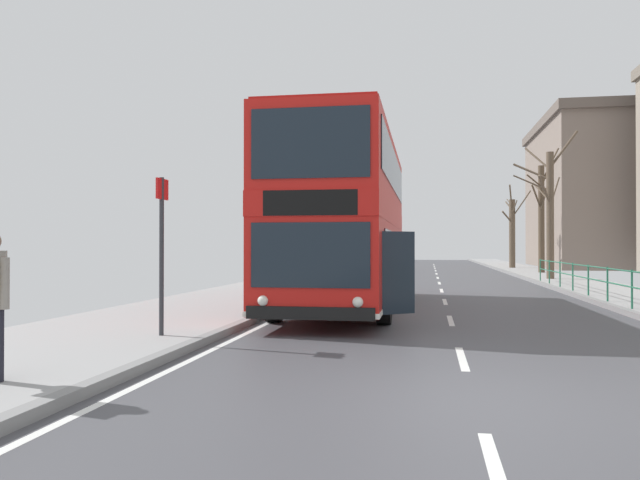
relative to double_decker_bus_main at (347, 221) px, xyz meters
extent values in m
cube|color=#45454A|center=(2.66, -9.76, -2.40)|extent=(8.40, 140.00, 0.06)
cube|color=silver|center=(2.66, -11.96, -2.37)|extent=(0.12, 2.00, 0.00)
cube|color=silver|center=(2.66, -7.16, -2.37)|extent=(0.12, 2.00, 0.00)
cube|color=silver|center=(2.66, -2.36, -2.37)|extent=(0.12, 2.00, 0.00)
cube|color=silver|center=(2.66, 2.44, -2.37)|extent=(0.12, 2.00, 0.00)
cube|color=silver|center=(2.66, 7.24, -2.37)|extent=(0.12, 2.00, 0.00)
cube|color=silver|center=(2.66, 12.04, -2.37)|extent=(0.12, 2.00, 0.00)
cube|color=silver|center=(2.66, 16.84, -2.37)|extent=(0.12, 2.00, 0.00)
cube|color=silver|center=(2.66, 21.64, -2.37)|extent=(0.12, 2.00, 0.00)
cube|color=silver|center=(2.66, 26.44, -2.37)|extent=(0.12, 2.00, 0.00)
cube|color=silver|center=(2.66, 31.24, -2.37)|extent=(0.12, 2.00, 0.00)
cube|color=silver|center=(2.66, 36.04, -2.37)|extent=(0.12, 2.00, 0.00)
cube|color=silver|center=(2.66, 40.84, -2.37)|extent=(0.12, 2.00, 0.00)
cube|color=silver|center=(-1.29, -9.76, -2.37)|extent=(0.12, 133.00, 0.00)
cube|color=gray|center=(-1.64, -9.76, -2.30)|extent=(0.20, 140.00, 0.14)
cube|color=red|center=(0.00, 0.02, -1.08)|extent=(2.58, 11.01, 1.89)
cube|color=red|center=(0.00, 0.02, 0.11)|extent=(2.59, 11.07, 0.49)
cube|color=red|center=(0.00, 0.02, 1.22)|extent=(2.58, 11.01, 1.72)
cube|color=#A91511|center=(0.00, 0.02, 2.12)|extent=(2.50, 10.68, 0.08)
cube|color=#19232D|center=(0.02, -5.50, -0.85)|extent=(2.23, 0.04, 1.21)
cube|color=black|center=(0.02, -5.50, 0.11)|extent=(1.77, 0.04, 0.47)
cube|color=#19232D|center=(0.02, -5.50, 1.22)|extent=(2.23, 0.04, 1.31)
cube|color=black|center=(0.02, -5.50, -1.92)|extent=(2.41, 0.09, 0.24)
cube|color=white|center=(0.00, 0.02, -1.96)|extent=(2.61, 11.07, 0.10)
cube|color=#19232D|center=(1.28, 0.30, -0.81)|extent=(0.06, 8.58, 0.98)
cube|color=#19232D|center=(1.28, 0.02, 1.31)|extent=(0.06, 9.90, 1.03)
cube|color=#19232D|center=(-1.28, 0.29, -0.81)|extent=(0.06, 8.58, 0.98)
cube|color=#19232D|center=(-1.28, 0.01, 1.31)|extent=(0.06, 9.90, 1.03)
sphere|color=white|center=(0.91, -5.51, -1.70)|extent=(0.20, 0.20, 0.20)
sphere|color=white|center=(-0.87, -5.52, -1.70)|extent=(0.20, 0.20, 0.20)
cube|color=#19232D|center=(1.56, -4.43, -1.21)|extent=(0.68, 0.49, 1.62)
cube|color=black|center=(1.22, -4.13, -1.21)|extent=(0.10, 0.90, 1.62)
cylinder|color=black|center=(1.23, -3.28, -1.85)|extent=(0.30, 1.04, 1.04)
cylinder|color=black|center=(-1.21, -3.29, -1.85)|extent=(0.30, 1.04, 1.04)
cylinder|color=black|center=(1.20, 3.62, -1.85)|extent=(0.30, 1.04, 1.04)
cylinder|color=black|center=(-1.23, 3.61, -1.85)|extent=(0.30, 1.04, 1.04)
cylinder|color=#236B4C|center=(7.11, -0.32, -1.75)|extent=(0.05, 0.05, 0.97)
cylinder|color=#236B4C|center=(7.11, 1.80, -1.75)|extent=(0.05, 0.05, 0.97)
cylinder|color=#236B4C|center=(7.11, 3.91, -1.75)|extent=(0.05, 0.05, 0.97)
cylinder|color=#236B4C|center=(7.11, 6.03, -1.75)|extent=(0.05, 0.05, 0.97)
cylinder|color=#236B4C|center=(7.11, 8.15, -1.75)|extent=(0.05, 0.05, 0.97)
cylinder|color=#236B4C|center=(7.11, 10.27, -1.75)|extent=(0.05, 0.05, 0.97)
cylinder|color=#236B4C|center=(7.11, 12.38, -1.75)|extent=(0.05, 0.05, 0.97)
cylinder|color=#236B4C|center=(7.11, -0.32, -1.31)|extent=(0.04, 25.41, 0.04)
cylinder|color=#236B4C|center=(7.11, -0.32, -1.70)|extent=(0.04, 25.41, 0.04)
cylinder|color=gray|center=(-2.56, -10.40, -1.11)|extent=(0.12, 0.12, 0.59)
cylinder|color=#2D2D33|center=(-2.39, -6.58, -0.86)|extent=(0.08, 0.08, 2.74)
cube|color=red|center=(-2.39, -6.56, 0.31)|extent=(0.04, 0.44, 0.36)
cylinder|color=brown|center=(8.12, 29.65, 0.22)|extent=(0.43, 0.43, 4.90)
cylinder|color=brown|center=(8.21, 29.02, 2.08)|extent=(0.26, 1.30, 0.93)
cylinder|color=brown|center=(8.01, 30.19, 2.49)|extent=(0.29, 1.12, 0.64)
cylinder|color=brown|center=(7.75, 29.33, 1.39)|extent=(0.88, 0.78, 0.88)
cylinder|color=brown|center=(8.69, 29.17, 2.28)|extent=(1.25, 1.06, 1.91)
cylinder|color=brown|center=(7.97, 29.07, 2.71)|extent=(0.43, 1.27, 1.88)
cylinder|color=brown|center=(7.97, 30.18, 2.25)|extent=(0.41, 1.13, 0.75)
cylinder|color=brown|center=(7.88, 14.22, 0.78)|extent=(0.35, 0.35, 6.02)
cylinder|color=brown|center=(7.55, 13.76, 1.96)|extent=(0.81, 1.06, 1.32)
cylinder|color=brown|center=(7.05, 14.30, 2.33)|extent=(1.69, 0.23, 0.86)
cylinder|color=brown|center=(7.42, 14.86, 3.58)|extent=(1.04, 1.38, 1.30)
cylinder|color=brown|center=(8.53, 14.33, 3.92)|extent=(1.40, 0.36, 1.82)
cylinder|color=brown|center=(7.09, 14.53, 2.90)|extent=(1.67, 0.73, 0.94)
cylinder|color=brown|center=(8.15, 14.51, 1.90)|extent=(0.62, 0.68, 1.51)
cylinder|color=brown|center=(7.64, 15.12, 1.97)|extent=(0.57, 1.86, 1.13)
cylinder|color=#4C3D2D|center=(8.72, 21.43, 0.91)|extent=(0.36, 0.36, 6.28)
cylinder|color=#4C3D2D|center=(8.95, 21.96, 3.17)|extent=(0.58, 1.14, 1.13)
cylinder|color=#4C3D2D|center=(9.25, 21.68, 4.07)|extent=(1.17, 0.60, 2.13)
cylinder|color=#4C3D2D|center=(8.40, 21.05, 2.16)|extent=(0.78, 0.90, 1.47)
cylinder|color=#4C3D2D|center=(8.26, 21.02, 3.13)|extent=(1.02, 0.91, 0.70)
cylinder|color=#4C3D2D|center=(8.76, 20.95, 1.95)|extent=(0.20, 1.08, 1.40)
cube|color=slate|center=(17.29, 36.37, 3.20)|extent=(12.09, 16.19, 11.15)
cube|color=#5F534B|center=(17.29, 36.37, 9.13)|extent=(12.57, 16.84, 0.70)
camera|label=1|loc=(2.17, -16.72, -0.69)|focal=34.91mm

